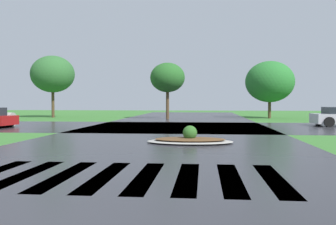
# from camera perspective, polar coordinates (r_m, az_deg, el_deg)

# --- Properties ---
(asphalt_roadway) EXTENTS (11.33, 80.00, 0.01)m
(asphalt_roadway) POSITION_cam_1_polar(r_m,az_deg,el_deg) (13.37, -1.77, -5.21)
(asphalt_roadway) COLOR #2B2B30
(asphalt_roadway) RESTS_ON ground
(asphalt_cross_road) EXTENTS (90.00, 10.20, 0.01)m
(asphalt_cross_road) POSITION_cam_1_polar(r_m,az_deg,el_deg) (23.31, 1.36, -2.22)
(asphalt_cross_road) COLOR #2B2B30
(asphalt_cross_road) RESTS_ON ground
(crosswalk_stripes) EXTENTS (6.75, 3.40, 0.01)m
(crosswalk_stripes) POSITION_cam_1_polar(r_m,az_deg,el_deg) (8.18, -6.59, -9.73)
(crosswalk_stripes) COLOR white
(crosswalk_stripes) RESTS_ON ground
(median_island) EXTENTS (3.35, 1.96, 0.68)m
(median_island) POSITION_cam_1_polar(r_m,az_deg,el_deg) (14.44, 3.39, -4.19)
(median_island) COLOR #9E9B93
(median_island) RESTS_ON ground
(drainage_pipe_stack) EXTENTS (1.86, 1.05, 0.89)m
(drainage_pipe_stack) POSITION_cam_1_polar(r_m,az_deg,el_deg) (26.12, -24.40, -0.97)
(drainage_pipe_stack) COLOR #9E9B93
(drainage_pipe_stack) RESTS_ON ground
(background_treeline) EXTENTS (46.44, 7.07, 6.22)m
(background_treeline) POSITION_cam_1_polar(r_m,az_deg,el_deg) (34.69, 1.01, 5.40)
(background_treeline) COLOR #4C3823
(background_treeline) RESTS_ON ground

